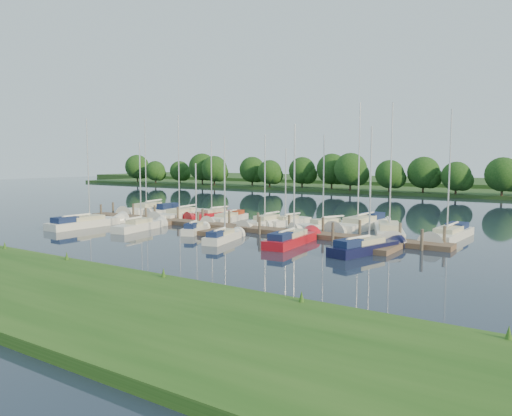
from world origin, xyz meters
The scene contains 23 objects.
ground centered at (0.00, 0.00, 0.00)m, with size 260.00×260.00×0.00m, color #182030.
dock centered at (0.00, 7.31, 0.20)m, with size 40.00×6.00×0.40m.
mooring_pilings centered at (0.00, 8.43, 0.60)m, with size 38.24×2.84×2.00m.
far_shore centered at (0.00, 75.00, 0.30)m, with size 180.00×30.00×0.60m, color #20441A.
distant_hill centered at (0.00, 100.00, 0.70)m, with size 220.00×40.00×1.40m, color #355023.
treeline centered at (0.35, 61.94, 4.09)m, with size 146.21×9.36×8.25m.
sailboat_n_0 centered at (-17.90, 13.88, 0.28)m, with size 3.67×9.60×12.14m.
motorboat centered at (-15.06, 14.37, 0.33)m, with size 2.33×5.73×1.57m.
sailboat_n_2 centered at (-10.41, 11.72, 0.28)m, with size 3.23×9.57×12.00m.
sailboat_n_3 centered at (-7.59, 14.13, 0.27)m, with size 2.93×7.20×9.18m.
sailboat_n_4 centered at (-4.29, 12.27, 0.31)m, with size 2.53×7.52×9.44m.
sailboat_n_5 centered at (1.26, 11.54, 0.28)m, with size 2.04×7.39×9.55m.
sailboat_n_6 centered at (2.50, 13.53, 0.27)m, with size 2.65×6.38×8.14m.
sailboat_n_7 centered at (7.41, 12.30, 0.28)m, with size 4.25×7.10×9.40m.
sailboat_n_8 centered at (9.89, 14.86, 0.34)m, with size 3.03×9.91×12.49m.
sailboat_n_9 centered at (13.89, 11.53, 0.28)m, with size 5.01×9.28×11.99m.
sailboat_n_10 centered at (18.44, 13.26, 0.31)m, with size 2.59×8.96×11.23m.
sailboat_s_0 centered at (-13.44, 1.16, 0.32)m, with size 2.27×8.74×11.11m.
sailboat_s_1 centered at (-7.44, 2.63, 0.28)m, with size 2.38×6.77×8.74m.
sailboat_s_2 centered at (-1.76, 4.13, 0.32)m, with size 2.70×4.99×6.69m.
sailboat_s_3 centered at (3.21, 1.83, 0.31)m, with size 2.36×5.78×7.45m.
sailboat_s_4 centered at (8.65, 3.67, 0.32)m, with size 2.36×7.74×9.87m.
sailboat_s_5 centered at (14.86, 3.54, 0.32)m, with size 3.36×7.41×9.48m.
Camera 1 is at (27.95, -30.52, 6.82)m, focal length 35.00 mm.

